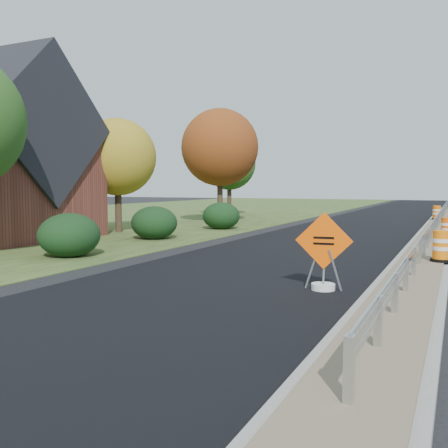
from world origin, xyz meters
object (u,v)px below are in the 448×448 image
at_px(barrel_median_far, 437,213).
at_px(caution_sign, 323,271).
at_px(barrel_median_mid, 447,228).
at_px(barrel_median_near, 442,247).

bearing_deg(barrel_median_far, caution_sign, -93.68).
bearing_deg(barrel_median_mid, barrel_median_near, -90.00).
height_order(barrel_median_near, barrel_median_far, barrel_median_far).
xyz_separation_m(caution_sign, barrel_median_near, (2.39, 4.35, 0.20)).
height_order(caution_sign, barrel_median_mid, caution_sign).
relative_size(caution_sign, barrel_median_mid, 2.11).
xyz_separation_m(barrel_median_mid, barrel_median_far, (-0.86, 12.30, 0.02)).
distance_m(barrel_median_near, barrel_median_mid, 7.09).
relative_size(barrel_median_near, barrel_median_mid, 1.04).
bearing_deg(barrel_median_far, barrel_median_near, -87.45).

